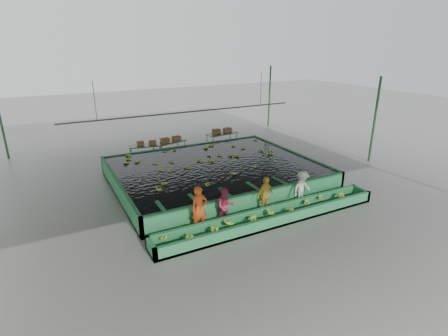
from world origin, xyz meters
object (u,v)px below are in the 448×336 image
worker_c (265,195)px  packing_table_right (222,140)px  box_stack_left (147,145)px  box_stack_mid (171,142)px  worker_b (225,206)px  worker_a (199,209)px  sorting_trough (272,217)px  box_stack_right (222,133)px  flotation_tank (215,172)px  worker_d (302,188)px  packing_table_mid (170,149)px  packing_table_left (146,152)px

worker_c → packing_table_right: size_ratio=0.76×
box_stack_left → box_stack_mid: size_ratio=0.87×
worker_c → box_stack_mid: worker_c is taller
box_stack_left → box_stack_mid: bearing=-2.5°
worker_b → box_stack_left: bearing=106.9°
worker_a → worker_b: worker_a is taller
sorting_trough → worker_b: 1.93m
worker_c → box_stack_mid: bearing=79.6°
box_stack_left → box_stack_right: (5.32, 0.32, 0.07)m
packing_table_right → box_stack_mid: size_ratio=1.64×
worker_a → worker_b: (1.10, 0.00, -0.14)m
flotation_tank → packing_table_right: 6.19m
worker_d → box_stack_mid: worker_d is taller
worker_c → worker_d: 1.95m
worker_d → worker_a: bearing=169.3°
flotation_tank → packing_table_mid: bearing=97.7°
worker_a → flotation_tank: bearing=56.0°
packing_table_mid → box_stack_left: (-1.44, -0.01, 0.44)m
sorting_trough → worker_d: size_ratio=6.47×
worker_d → packing_table_right: worker_d is taller
worker_b → worker_d: worker_d is taller
box_stack_left → box_stack_right: size_ratio=0.85×
worker_a → packing_table_left: (0.60, 9.36, -0.43)m
worker_a → packing_table_mid: bearing=76.3°
sorting_trough → packing_table_left: size_ratio=4.98×
worker_c → packing_table_left: bearing=89.0°
sorting_trough → worker_c: worker_c is taller
box_stack_mid → packing_table_right: bearing=5.2°
flotation_tank → box_stack_right: (3.19, 5.36, 0.53)m
worker_b → box_stack_left: (-0.44, 9.34, 0.16)m
worker_b → box_stack_left: size_ratio=1.30×
worker_d → packing_table_right: 9.67m
worker_d → box_stack_right: size_ratio=1.14×
flotation_tank → worker_b: (-1.69, -4.30, 0.30)m
sorting_trough → packing_table_mid: packing_table_mid is taller
worker_b → box_stack_left: worker_b is taller
sorting_trough → box_stack_mid: size_ratio=7.58×
worker_a → box_stack_right: worker_a is taller
worker_a → box_stack_mid: (2.18, 9.27, 0.06)m
worker_c → box_stack_mid: 9.30m
packing_table_right → box_stack_left: size_ratio=1.88×
sorting_trough → worker_d: (2.13, 0.80, 0.52)m
box_stack_mid → packing_table_left: bearing=176.7°
packing_table_left → worker_c: bearing=-75.8°
worker_c → box_stack_left: worker_c is taller
sorting_trough → worker_c: size_ratio=6.12×
worker_d → packing_table_mid: bearing=96.1°
box_stack_mid → box_stack_right: 3.82m
packing_table_mid → box_stack_right: box_stack_right is taller
worker_a → worker_d: (4.91, -0.00, -0.11)m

